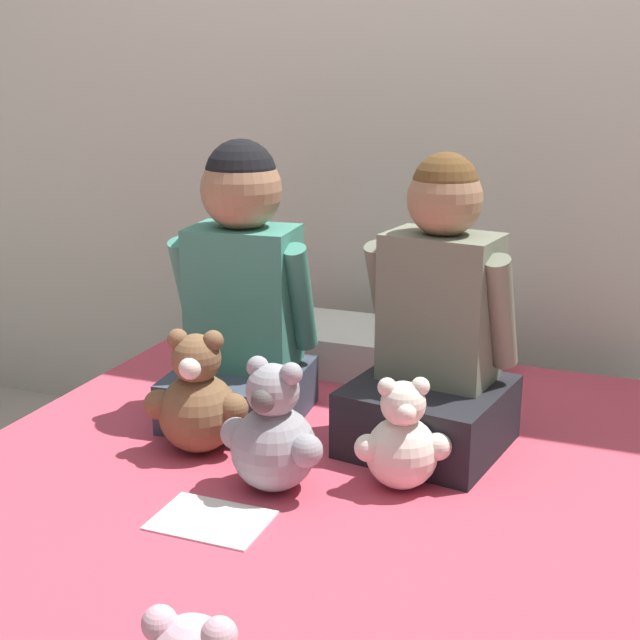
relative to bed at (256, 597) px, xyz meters
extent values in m
cube|color=beige|center=(0.00, 1.17, 1.06)|extent=(8.00, 0.06, 2.50)
cube|color=white|center=(0.00, 0.00, 0.07)|extent=(1.40, 2.00, 0.18)
cube|color=#C64256|center=(0.00, 0.00, 0.18)|extent=(1.41, 2.02, 0.03)
cube|color=#384251|center=(-0.23, 0.39, 0.25)|extent=(0.33, 0.34, 0.12)
cube|color=#3D8470|center=(-0.23, 0.44, 0.48)|extent=(0.26, 0.19, 0.33)
sphere|color=#9E7051|center=(-0.23, 0.44, 0.73)|extent=(0.19, 0.19, 0.19)
sphere|color=black|center=(-0.23, 0.44, 0.76)|extent=(0.16, 0.16, 0.16)
cylinder|color=#3D8470|center=(-0.37, 0.43, 0.48)|extent=(0.07, 0.15, 0.27)
cylinder|color=#3D8470|center=(-0.09, 0.45, 0.48)|extent=(0.07, 0.15, 0.27)
cube|color=black|center=(0.23, 0.39, 0.27)|extent=(0.36, 0.36, 0.15)
cube|color=slate|center=(0.24, 0.44, 0.50)|extent=(0.26, 0.19, 0.32)
sphere|color=#9E7051|center=(0.24, 0.44, 0.73)|extent=(0.16, 0.16, 0.16)
sphere|color=brown|center=(0.24, 0.44, 0.76)|extent=(0.14, 0.14, 0.14)
cylinder|color=slate|center=(0.11, 0.46, 0.51)|extent=(0.08, 0.15, 0.26)
cylinder|color=slate|center=(0.37, 0.42, 0.51)|extent=(0.08, 0.15, 0.26)
sphere|color=brown|center=(-0.23, 0.20, 0.28)|extent=(0.17, 0.17, 0.17)
sphere|color=brown|center=(-0.23, 0.20, 0.40)|extent=(0.11, 0.11, 0.11)
sphere|color=white|center=(-0.21, 0.15, 0.40)|extent=(0.05, 0.05, 0.05)
sphere|color=brown|center=(-0.26, 0.19, 0.44)|extent=(0.04, 0.04, 0.04)
sphere|color=brown|center=(-0.19, 0.21, 0.44)|extent=(0.04, 0.04, 0.04)
sphere|color=brown|center=(-0.30, 0.16, 0.30)|extent=(0.07, 0.07, 0.07)
sphere|color=brown|center=(-0.14, 0.20, 0.30)|extent=(0.07, 0.07, 0.07)
sphere|color=silver|center=(0.23, 0.20, 0.26)|extent=(0.15, 0.15, 0.15)
sphere|color=silver|center=(0.23, 0.20, 0.37)|extent=(0.09, 0.09, 0.09)
sphere|color=white|center=(0.25, 0.16, 0.36)|extent=(0.04, 0.04, 0.04)
sphere|color=silver|center=(0.20, 0.18, 0.40)|extent=(0.04, 0.04, 0.04)
sphere|color=silver|center=(0.26, 0.21, 0.40)|extent=(0.04, 0.04, 0.04)
sphere|color=silver|center=(0.18, 0.15, 0.28)|extent=(0.06, 0.06, 0.06)
sphere|color=silver|center=(0.30, 0.21, 0.28)|extent=(0.06, 0.06, 0.06)
sphere|color=#939399|center=(0.00, 0.10, 0.28)|extent=(0.17, 0.17, 0.17)
sphere|color=#939399|center=(0.00, 0.10, 0.40)|extent=(0.11, 0.11, 0.11)
sphere|color=#4C4742|center=(0.00, 0.05, 0.39)|extent=(0.05, 0.05, 0.05)
sphere|color=#939399|center=(-0.03, 0.10, 0.44)|extent=(0.04, 0.04, 0.04)
sphere|color=#939399|center=(0.04, 0.09, 0.44)|extent=(0.04, 0.04, 0.04)
sphere|color=#939399|center=(-0.08, 0.09, 0.30)|extent=(0.06, 0.06, 0.06)
sphere|color=#939399|center=(0.08, 0.07, 0.30)|extent=(0.06, 0.06, 0.06)
sphere|color=#DBA3B2|center=(0.20, -0.65, 0.42)|extent=(0.04, 0.04, 0.04)
sphere|color=#DBA3B2|center=(0.27, -0.65, 0.42)|extent=(0.04, 0.04, 0.04)
cube|color=silver|center=(0.00, 0.84, 0.25)|extent=(0.60, 0.30, 0.11)
cube|color=white|center=(-0.05, -0.07, 0.19)|extent=(0.21, 0.15, 0.00)
camera|label=1|loc=(0.67, -1.37, 1.02)|focal=50.00mm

